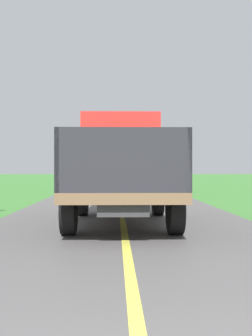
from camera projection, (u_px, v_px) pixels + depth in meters
name	position (u px, v px, depth m)	size (l,w,h in m)	color
banana_truck_near	(121.00, 165.00, 10.60)	(2.38, 5.82, 2.80)	#2D2D30
banana_truck_far	(122.00, 167.00, 25.15)	(2.38, 5.81, 2.80)	#2D2D30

